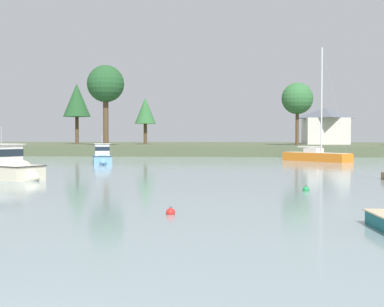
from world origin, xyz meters
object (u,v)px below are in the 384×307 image
Objects in this scene: sailboat_orange at (316,159)px; mooring_buoy_red at (171,213)px; cruiser_cream at (7,171)px; mooring_buoy_green at (306,190)px; cruiser_skyblue at (102,159)px.

mooring_buoy_red is (-12.79, -46.95, -0.25)m from sailboat_orange.
cruiser_cream is 22.70m from mooring_buoy_green.
cruiser_cream is 0.58× the size of sailboat_orange.
mooring_buoy_red is (-6.85, -10.08, -0.00)m from mooring_buoy_green.
cruiser_skyblue is 16.27× the size of mooring_buoy_green.
sailboat_orange is at bearing 17.03° from cruiser_skyblue.
mooring_buoy_green is (19.67, -29.02, -0.43)m from cruiser_skyblue.
cruiser_skyblue is 35.06m from mooring_buoy_green.
cruiser_cream is at bearing -94.86° from cruiser_skyblue.
mooring_buoy_green is at bearing -55.86° from cruiser_skyblue.
mooring_buoy_green is (-5.94, -36.86, -0.24)m from sailboat_orange.
cruiser_cream is 1.18× the size of cruiser_skyblue.
sailboat_orange is (25.61, 7.84, -0.19)m from cruiser_skyblue.
cruiser_skyblue is 16.46× the size of mooring_buoy_red.
mooring_buoy_red is at bearing -105.24° from sailboat_orange.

